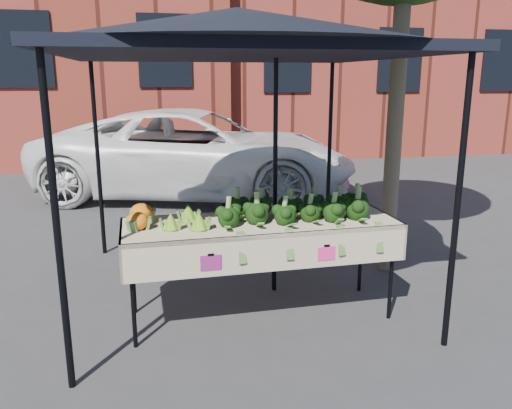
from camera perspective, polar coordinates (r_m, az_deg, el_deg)
name	(u,v)px	position (r m, az deg, el deg)	size (l,w,h in m)	color
ground	(260,314)	(4.83, 0.43, -12.12)	(90.00, 90.00, 0.00)	#333336
table	(260,269)	(4.64, 0.50, -7.19)	(2.42, 0.87, 0.90)	beige
canopy	(238,157)	(4.98, -1.99, 5.24)	(3.16, 3.16, 2.74)	black
broccoli_heap	(296,204)	(4.57, 4.44, 0.06)	(1.47, 0.57, 0.26)	black
romanesco_cluster	(184,214)	(4.37, -8.00, -1.08)	(0.43, 0.47, 0.20)	#77AB2C
cauliflower_pair	(139,215)	(4.45, -12.82, -1.17)	(0.23, 0.43, 0.18)	orange
vehicle	(194,35)	(9.33, -6.90, 18.24)	(2.61, 1.57, 5.67)	white
street_tree	(400,41)	(5.73, 15.73, 17.12)	(2.53, 2.53, 4.98)	#1E4C14
building_right	(388,11)	(18.64, 14.49, 20.11)	(12.00, 8.00, 8.50)	maroon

